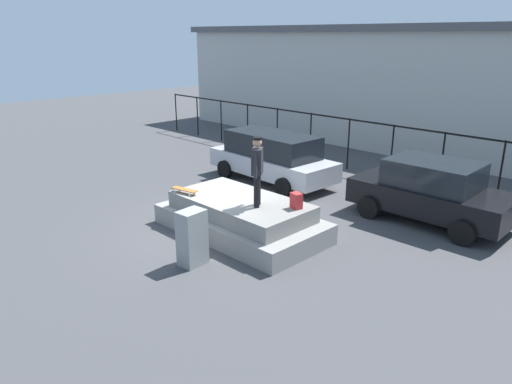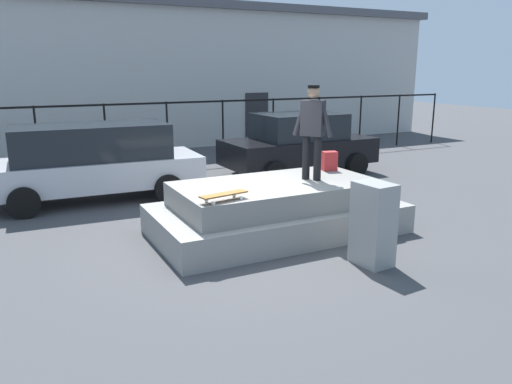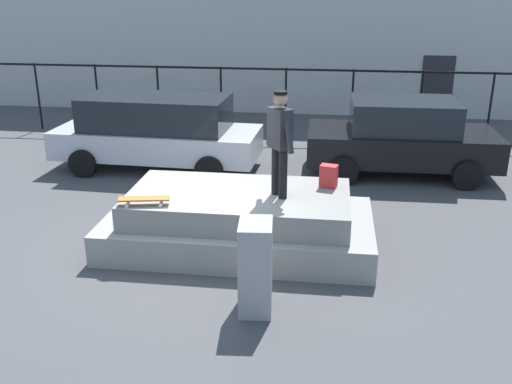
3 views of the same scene
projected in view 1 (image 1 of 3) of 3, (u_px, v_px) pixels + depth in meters
The scene contains 10 objects.
ground_plane at pixel (217, 227), 12.95m from camera, with size 60.00×60.00×0.00m, color #424244.
concrete_ledge at pixel (241, 217), 12.45m from camera, with size 4.46×2.36×0.94m.
skateboarder at pixel (257, 167), 11.47m from camera, with size 0.53×0.67×1.71m.
skateboard at pixel (185, 190), 12.67m from camera, with size 0.82×0.35×0.12m.
backpack at pixel (296, 201), 11.56m from camera, with size 0.28×0.20×0.39m, color red.
car_silver_hatchback_near at pixel (272, 156), 16.66m from camera, with size 4.85×2.21×1.73m.
car_black_sedan_mid at pixel (431, 191), 13.11m from camera, with size 4.28×2.23×1.72m.
utility_box at pixel (192, 238), 10.67m from camera, with size 0.44×0.60×1.28m, color gray.
fence_row at pixel (370, 139), 17.50m from camera, with size 24.06×0.06×1.96m.
warehouse_building at pixel (457, 86), 21.84m from camera, with size 28.25×8.51×5.37m.
Camera 1 is at (9.24, -7.73, 4.96)m, focal length 33.56 mm.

